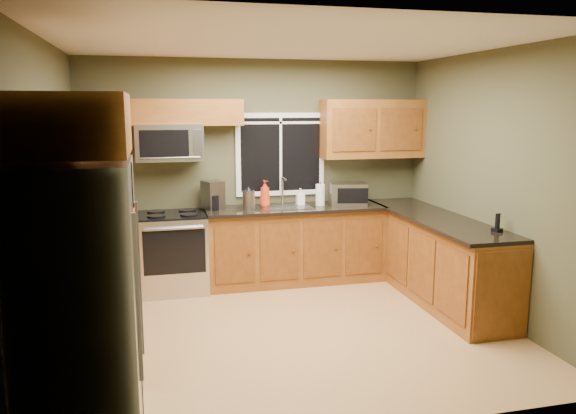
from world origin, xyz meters
name	(u,v)px	position (x,y,z in m)	size (l,w,h in m)	color
floor	(291,330)	(0.00, 0.00, 0.00)	(4.20, 4.20, 0.00)	#B3844E
ceiling	(292,42)	(0.00, 0.00, 2.70)	(4.20, 4.20, 0.00)	white
back_wall	(257,171)	(0.00, 1.80, 1.35)	(4.20, 4.20, 0.00)	#46452B
front_wall	(361,235)	(0.00, -1.80, 1.35)	(4.20, 4.20, 0.00)	#46452B
left_wall	(50,201)	(-2.10, 0.00, 1.35)	(3.60, 3.60, 0.00)	#46452B
right_wall	(492,185)	(2.10, 0.00, 1.35)	(3.60, 3.60, 0.00)	#46452B
window	(281,154)	(0.30, 1.78, 1.55)	(1.12, 0.03, 1.02)	white
base_cabinets_left	(99,284)	(-1.80, 0.48, 0.45)	(0.60, 2.65, 0.90)	brown
countertop_left	(98,237)	(-1.78, 0.48, 0.92)	(0.65, 2.65, 0.04)	black
base_cabinets_back	(295,246)	(0.42, 1.50, 0.45)	(2.17, 0.60, 0.90)	brown
countertop_back	(296,208)	(0.42, 1.48, 0.92)	(2.17, 0.65, 0.04)	black
base_cabinets_peninsula	(435,259)	(1.80, 0.54, 0.45)	(0.60, 2.52, 0.90)	brown
countertop_peninsula	(435,218)	(1.78, 0.55, 0.92)	(0.65, 2.50, 0.04)	black
upper_cabinets_left	(74,137)	(-1.94, 0.48, 1.86)	(0.33, 2.65, 0.72)	brown
upper_cabinets_back_left	(186,112)	(-0.85, 1.64, 2.07)	(1.30, 0.33, 0.30)	brown
upper_cabinets_back_right	(373,129)	(1.45, 1.64, 1.86)	(1.30, 0.33, 0.72)	brown
upper_cabinet_over_fridge	(68,124)	(-1.74, -1.30, 2.03)	(0.72, 0.90, 0.38)	brown
refrigerator	(80,300)	(-1.74, -1.30, 0.90)	(0.74, 0.90, 1.80)	#B7B7BC
range	(174,252)	(-1.05, 1.47, 0.47)	(0.76, 0.69, 0.94)	#B7B7BC
microwave	(169,142)	(-1.05, 1.61, 1.73)	(0.76, 0.41, 0.42)	#B7B7BC
sink	(286,206)	(0.30, 1.49, 0.95)	(0.60, 0.42, 0.36)	slate
toaster_oven	(348,194)	(1.08, 1.47, 1.08)	(0.50, 0.42, 0.27)	#B7B7BC
coffee_maker	(213,196)	(-0.57, 1.56, 1.10)	(0.28, 0.32, 0.33)	slate
kettle	(249,199)	(-0.16, 1.47, 1.06)	(0.16, 0.16, 0.27)	#B7B7BC
paper_towel_roll	(320,195)	(0.74, 1.51, 1.07)	(0.11, 0.11, 0.29)	white
soap_bottle_a	(265,193)	(0.06, 1.58, 1.10)	(0.12, 0.12, 0.32)	red
soap_bottle_b	(300,196)	(0.51, 1.61, 1.04)	(0.09, 0.09, 0.20)	white
soap_bottle_c	(249,199)	(-0.11, 1.70, 1.03)	(0.13, 0.13, 0.17)	white
cordless_phone	(497,226)	(1.98, -0.30, 0.99)	(0.10, 0.10, 0.18)	black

